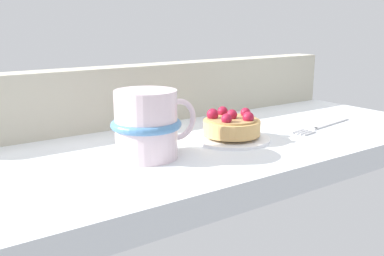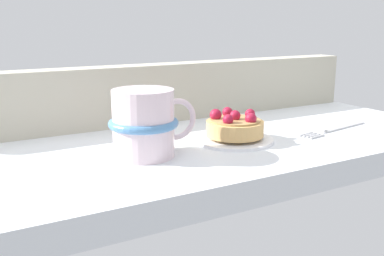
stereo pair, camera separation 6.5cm
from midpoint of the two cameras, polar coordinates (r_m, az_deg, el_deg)
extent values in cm
cube|color=silver|center=(71.80, -0.63, -2.78)|extent=(84.31, 37.02, 3.77)
cube|color=#B2AD99|center=(83.64, -6.92, 4.50)|extent=(82.62, 4.89, 10.50)
cylinder|color=white|center=(70.02, 2.41, -1.22)|extent=(12.01, 12.01, 0.93)
cylinder|color=white|center=(70.08, 2.41, -1.40)|extent=(6.60, 6.60, 0.47)
cylinder|color=tan|center=(69.62, 2.42, 0.06)|extent=(8.90, 8.90, 2.28)
cylinder|color=#AB854F|center=(69.33, 2.43, 1.09)|extent=(7.83, 7.83, 0.30)
sphere|color=maroon|center=(69.18, 2.44, 1.68)|extent=(1.67, 1.67, 1.67)
sphere|color=maroon|center=(71.21, 4.25, 1.94)|extent=(1.60, 1.60, 1.60)
sphere|color=maroon|center=(71.76, 1.56, 2.04)|extent=(1.68, 1.68, 1.68)
sphere|color=maroon|center=(69.37, 0.05, 1.73)|extent=(1.85, 1.85, 1.85)
sphere|color=maroon|center=(66.42, 1.42, 1.10)|extent=(1.63, 1.63, 1.63)
sphere|color=maroon|center=(68.01, 4.48, 1.32)|extent=(1.76, 1.76, 1.76)
cylinder|color=silver|center=(60.91, -8.91, 0.42)|extent=(8.45, 8.45, 9.32)
torus|color=#4C7FB2|center=(60.91, -8.91, 0.43)|extent=(9.61, 9.61, 1.12)
torus|color=silver|center=(63.28, -4.75, 1.04)|extent=(6.02, 0.80, 6.02)
cube|color=#B7B7BC|center=(83.39, 15.28, 0.61)|extent=(11.39, 2.49, 0.60)
cube|color=#B7B7BC|center=(78.63, 13.15, -0.03)|extent=(1.27, 0.74, 0.60)
cube|color=#B7B7BC|center=(76.37, 11.03, -0.33)|extent=(3.49, 0.79, 0.60)
cube|color=#B7B7BC|center=(75.97, 11.49, -0.42)|extent=(3.49, 0.79, 0.60)
cube|color=#B7B7BC|center=(75.58, 11.94, -0.52)|extent=(3.49, 0.79, 0.60)
cube|color=#B7B7BC|center=(75.19, 12.41, -0.62)|extent=(3.49, 0.79, 0.60)
camera|label=1|loc=(0.03, -92.86, -0.70)|focal=41.88mm
camera|label=2|loc=(0.03, 87.14, 0.70)|focal=41.88mm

